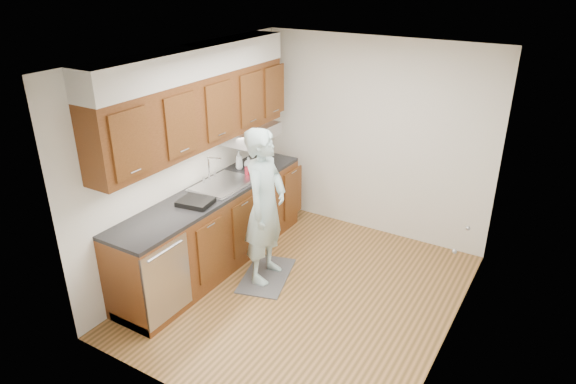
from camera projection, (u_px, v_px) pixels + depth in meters
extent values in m
plane|color=#A56F3E|center=(305.00, 293.00, 5.55)|extent=(3.50, 3.50, 0.00)
plane|color=white|center=(309.00, 58.00, 4.52)|extent=(3.50, 3.50, 0.00)
cube|color=silver|center=(190.00, 160.00, 5.74)|extent=(0.02, 3.50, 2.50)
cube|color=silver|center=(462.00, 225.00, 4.33)|extent=(0.02, 3.50, 2.50)
cube|color=silver|center=(375.00, 139.00, 6.40)|extent=(3.00, 0.02, 2.50)
cube|color=brown|center=(215.00, 229.00, 5.92)|extent=(0.60, 2.80, 0.90)
cube|color=black|center=(211.00, 192.00, 5.74)|extent=(0.63, 2.80, 0.04)
cube|color=#B2B2B7|center=(224.00, 189.00, 5.90)|extent=(0.48, 0.68, 0.14)
cube|color=#B2B2B7|center=(223.00, 184.00, 5.88)|extent=(0.52, 0.72, 0.01)
cube|color=#B2B2B7|center=(167.00, 282.00, 4.92)|extent=(0.03, 0.60, 0.80)
cube|color=brown|center=(197.00, 112.00, 5.42)|extent=(0.33, 2.80, 0.75)
cube|color=silver|center=(193.00, 61.00, 5.21)|extent=(0.35, 2.80, 0.30)
cube|color=#A5A5AA|center=(249.00, 133.00, 6.24)|extent=(0.46, 0.75, 0.16)
cube|color=silver|center=(465.00, 233.00, 4.66)|extent=(0.02, 1.22, 2.05)
cube|color=#58585A|center=(267.00, 275.00, 5.85)|extent=(0.69, 0.93, 0.02)
imported|color=#A9CBCE|center=(265.00, 197.00, 5.44)|extent=(0.55, 0.75, 1.97)
imported|color=silver|center=(239.00, 160.00, 6.29)|extent=(0.10, 0.10, 0.24)
imported|color=silver|center=(253.00, 166.00, 6.18)|extent=(0.11, 0.11, 0.17)
imported|color=silver|center=(248.00, 162.00, 6.32)|extent=(0.16, 0.16, 0.15)
cylinder|color=#AF1E2F|center=(247.00, 171.00, 6.11)|extent=(0.07, 0.07, 0.11)
cylinder|color=#A5A5AA|center=(265.00, 169.00, 6.14)|extent=(0.08, 0.08, 0.13)
cube|color=black|center=(196.00, 202.00, 5.40)|extent=(0.38, 0.34, 0.05)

